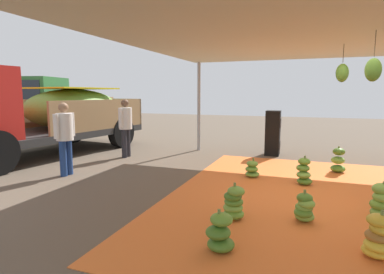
# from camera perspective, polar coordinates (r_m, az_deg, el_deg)

# --- Properties ---
(ground_plane) EXTENTS (40.00, 40.00, 0.00)m
(ground_plane) POSITION_cam_1_polar(r_m,az_deg,el_deg) (6.55, -7.33, -8.01)
(ground_plane) COLOR brown
(tarp_orange) EXTENTS (6.36, 4.62, 0.01)m
(tarp_orange) POSITION_cam_1_polar(r_m,az_deg,el_deg) (5.85, 20.19, -10.34)
(tarp_orange) COLOR orange
(tarp_orange) RESTS_ON ground
(tent_canopy) EXTENTS (8.00, 7.00, 2.81)m
(tent_canopy) POSITION_cam_1_polar(r_m,az_deg,el_deg) (5.66, 22.54, 16.82)
(tent_canopy) COLOR #9EA0A5
(tent_canopy) RESTS_ON ground
(banana_bunch_0) EXTENTS (0.41, 0.41, 0.59)m
(banana_bunch_0) POSITION_cam_1_polar(r_m,az_deg,el_deg) (7.90, 24.89, -3.98)
(banana_bunch_0) COLOR #518428
(banana_bunch_0) RESTS_ON tarp_orange
(banana_bunch_4) EXTENTS (0.39, 0.39, 0.53)m
(banana_bunch_4) POSITION_cam_1_polar(r_m,az_deg,el_deg) (4.63, 7.55, -11.78)
(banana_bunch_4) COLOR #60932D
(banana_bunch_4) RESTS_ON tarp_orange
(banana_bunch_5) EXTENTS (0.43, 0.42, 0.42)m
(banana_bunch_5) POSITION_cam_1_polar(r_m,az_deg,el_deg) (6.88, 10.80, -5.80)
(banana_bunch_5) COLOR #6B9E38
(banana_bunch_5) RESTS_ON tarp_orange
(banana_bunch_6) EXTENTS (0.41, 0.38, 0.45)m
(banana_bunch_6) POSITION_cam_1_polar(r_m,az_deg,el_deg) (4.76, 19.66, -12.05)
(banana_bunch_6) COLOR #75A83D
(banana_bunch_6) RESTS_ON tarp_orange
(banana_bunch_7) EXTENTS (0.44, 0.42, 0.54)m
(banana_bunch_7) POSITION_cam_1_polar(r_m,az_deg,el_deg) (5.33, 31.11, -10.07)
(banana_bunch_7) COLOR #75A83D
(banana_bunch_7) RESTS_ON tarp_orange
(banana_bunch_8) EXTENTS (0.40, 0.41, 0.48)m
(banana_bunch_8) POSITION_cam_1_polar(r_m,az_deg,el_deg) (3.74, 5.09, -16.98)
(banana_bunch_8) COLOR #477523
(banana_bunch_8) RESTS_ON tarp_orange
(banana_bunch_9) EXTENTS (0.40, 0.38, 0.54)m
(banana_bunch_9) POSITION_cam_1_polar(r_m,az_deg,el_deg) (4.10, 30.68, -15.39)
(banana_bunch_9) COLOR gold
(banana_bunch_9) RESTS_ON tarp_orange
(banana_bunch_11) EXTENTS (0.39, 0.39, 0.58)m
(banana_bunch_11) POSITION_cam_1_polar(r_m,az_deg,el_deg) (6.57, 19.55, -6.04)
(banana_bunch_11) COLOR #518428
(banana_bunch_11) RESTS_ON tarp_orange
(cargo_truck_main) EXTENTS (6.39, 3.25, 2.40)m
(cargo_truck_main) POSITION_cam_1_polar(r_m,az_deg,el_deg) (10.02, -26.23, 3.94)
(cargo_truck_main) COLOR #2D2D2D
(cargo_truck_main) RESTS_ON ground
(cargo_truck_far) EXTENTS (6.82, 3.84, 2.40)m
(cargo_truck_far) POSITION_cam_1_polar(r_m,az_deg,el_deg) (15.68, -22.52, 5.36)
(cargo_truck_far) COLOR #2D2D2D
(cargo_truck_far) RESTS_ON ground
(worker_0) EXTENTS (0.58, 0.36, 1.59)m
(worker_0) POSITION_cam_1_polar(r_m,az_deg,el_deg) (7.36, -22.00, 0.63)
(worker_0) COLOR navy
(worker_0) RESTS_ON ground
(worker_1) EXTENTS (0.60, 0.36, 1.63)m
(worker_1) POSITION_cam_1_polar(r_m,az_deg,el_deg) (9.03, -11.92, 2.39)
(worker_1) COLOR #26262D
(worker_1) RESTS_ON ground
(speaker_stack) EXTENTS (0.49, 0.43, 1.30)m
(speaker_stack) POSITION_cam_1_polar(r_m,az_deg,el_deg) (9.47, 14.41, 0.72)
(speaker_stack) COLOR black
(speaker_stack) RESTS_ON ground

